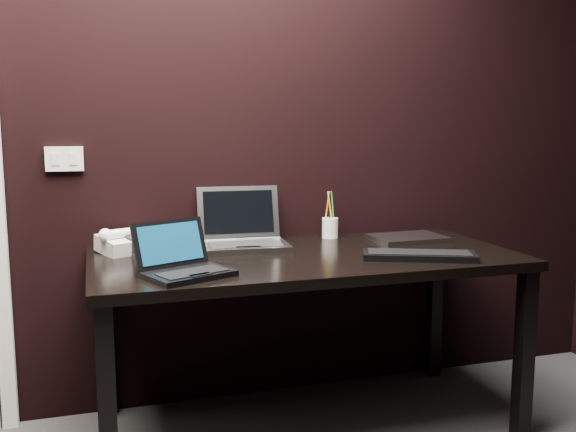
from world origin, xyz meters
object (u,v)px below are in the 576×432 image
object	(u,v)px
pen_cup	(330,227)
netbook	(184,265)
closed_laptop	(408,238)
desk	(306,273)
mobile_phone	(139,250)
silver_laptop	(243,236)
ext_keyboard	(419,255)
desk_phone	(126,242)

from	to	relation	value
pen_cup	netbook	bearing A→B (deg)	-144.58
closed_laptop	pen_cup	size ratio (longest dim) A/B	1.51
desk	closed_laptop	world-z (taller)	closed_laptop
pen_cup	closed_laptop	bearing A→B (deg)	-28.23
closed_laptop	mobile_phone	world-z (taller)	mobile_phone
desk	silver_laptop	distance (m)	0.33
silver_laptop	pen_cup	distance (m)	0.45
netbook	ext_keyboard	bearing A→B (deg)	0.12
silver_laptop	ext_keyboard	world-z (taller)	silver_laptop
desk	mobile_phone	size ratio (longest dim) A/B	16.88
silver_laptop	netbook	bearing A→B (deg)	-126.00
ext_keyboard	closed_laptop	size ratio (longest dim) A/B	1.40
silver_laptop	ext_keyboard	xyz separation A→B (m)	(0.61, -0.43, -0.03)
desk	closed_laptop	bearing A→B (deg)	16.19
netbook	mobile_phone	bearing A→B (deg)	111.96
netbook	mobile_phone	xyz separation A→B (m)	(-0.13, 0.32, 0.00)
ext_keyboard	mobile_phone	distance (m)	1.09
desk	mobile_phone	bearing A→B (deg)	170.54
desk	ext_keyboard	size ratio (longest dim) A/B	3.70
closed_laptop	mobile_phone	bearing A→B (deg)	-177.70
desk	silver_laptop	xyz separation A→B (m)	(-0.21, 0.22, 0.13)
desk	mobile_phone	distance (m)	0.67
ext_keyboard	desk_phone	world-z (taller)	desk_phone
mobile_phone	desk	bearing A→B (deg)	-9.46
closed_laptop	desk_phone	bearing A→B (deg)	175.33
netbook	silver_laptop	bearing A→B (deg)	54.00
netbook	silver_laptop	world-z (taller)	silver_laptop
netbook	closed_laptop	xyz separation A→B (m)	(1.06, 0.37, -0.03)
netbook	silver_laptop	size ratio (longest dim) A/B	0.95
desk	pen_cup	xyz separation A→B (m)	(0.23, 0.32, 0.13)
silver_laptop	desk_phone	distance (m)	0.48
mobile_phone	ext_keyboard	bearing A→B (deg)	-16.76
desk	desk_phone	size ratio (longest dim) A/B	6.65
desk	silver_laptop	world-z (taller)	silver_laptop
closed_laptop	silver_laptop	bearing A→B (deg)	174.91
desk	desk_phone	distance (m)	0.75
pen_cup	mobile_phone	bearing A→B (deg)	-166.21
desk	netbook	world-z (taller)	netbook
desk	ext_keyboard	world-z (taller)	ext_keyboard
desk	closed_laptop	xyz separation A→B (m)	(0.54, 0.16, 0.09)
silver_laptop	closed_laptop	bearing A→B (deg)	-5.09
netbook	closed_laptop	world-z (taller)	netbook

